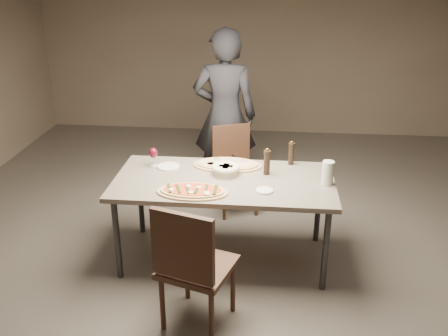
# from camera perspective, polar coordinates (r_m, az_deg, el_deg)

# --- Properties ---
(room) EXTENTS (7.00, 7.00, 7.00)m
(room) POSITION_cam_1_polar(r_m,az_deg,el_deg) (3.86, 0.00, 7.54)
(room) COLOR #5A544D
(room) RESTS_ON ground
(dining_table) EXTENTS (1.80, 0.90, 0.75)m
(dining_table) POSITION_cam_1_polar(r_m,az_deg,el_deg) (4.11, 0.00, -2.02)
(dining_table) COLOR slate
(dining_table) RESTS_ON ground
(zucchini_pizza) EXTENTS (0.56, 0.31, 0.05)m
(zucchini_pizza) POSITION_cam_1_polar(r_m,az_deg,el_deg) (3.85, -3.63, -2.64)
(zucchini_pizza) COLOR tan
(zucchini_pizza) RESTS_ON dining_table
(ham_pizza) EXTENTS (0.60, 0.33, 0.04)m
(ham_pizza) POSITION_cam_1_polar(r_m,az_deg,el_deg) (4.33, 0.38, 0.41)
(ham_pizza) COLOR tan
(ham_pizza) RESTS_ON dining_table
(bread_basket) EXTENTS (0.24, 0.24, 0.08)m
(bread_basket) POSITION_cam_1_polar(r_m,az_deg,el_deg) (4.15, 0.21, -0.10)
(bread_basket) COLOR beige
(bread_basket) RESTS_ON dining_table
(oil_dish) EXTENTS (0.13, 0.13, 0.02)m
(oil_dish) POSITION_cam_1_polar(r_m,az_deg,el_deg) (3.88, 4.65, -2.59)
(oil_dish) COLOR white
(oil_dish) RESTS_ON dining_table
(pepper_mill_left) EXTENTS (0.06, 0.06, 0.23)m
(pepper_mill_left) POSITION_cam_1_polar(r_m,az_deg,el_deg) (4.15, 4.93, 0.69)
(pepper_mill_left) COLOR black
(pepper_mill_left) RESTS_ON dining_table
(pepper_mill_right) EXTENTS (0.06, 0.06, 0.22)m
(pepper_mill_right) POSITION_cam_1_polar(r_m,az_deg,el_deg) (4.38, 7.70, 1.69)
(pepper_mill_right) COLOR black
(pepper_mill_right) RESTS_ON dining_table
(carafe) EXTENTS (0.09, 0.09, 0.20)m
(carafe) POSITION_cam_1_polar(r_m,az_deg,el_deg) (4.04, 11.78, -0.55)
(carafe) COLOR silver
(carafe) RESTS_ON dining_table
(wine_glass) EXTENTS (0.07, 0.07, 0.17)m
(wine_glass) POSITION_cam_1_polar(r_m,az_deg,el_deg) (4.34, -8.08, 1.65)
(wine_glass) COLOR silver
(wine_glass) RESTS_ON dining_table
(side_plate) EXTENTS (0.19, 0.19, 0.01)m
(side_plate) POSITION_cam_1_polar(r_m,az_deg,el_deg) (4.34, -6.36, 0.17)
(side_plate) COLOR white
(side_plate) RESTS_ON dining_table
(chair_near) EXTENTS (0.58, 0.58, 0.97)m
(chair_near) POSITION_cam_1_polar(r_m,az_deg,el_deg) (3.40, -3.73, -10.69)
(chair_near) COLOR #3F261A
(chair_near) RESTS_ON ground
(chair_far) EXTENTS (0.53, 0.53, 0.87)m
(chair_far) POSITION_cam_1_polar(r_m,az_deg,el_deg) (5.08, 1.11, 0.49)
(chair_far) COLOR #3F261A
(chair_far) RESTS_ON ground
(diner) EXTENTS (0.67, 0.45, 1.81)m
(diner) POSITION_cam_1_polar(r_m,az_deg,el_deg) (5.22, 0.09, 6.00)
(diner) COLOR black
(diner) RESTS_ON ground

